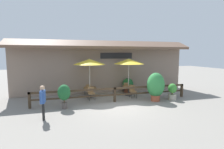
# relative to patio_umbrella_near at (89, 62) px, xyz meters

# --- Properties ---
(ground_plane) EXTENTS (60.00, 60.00, 0.00)m
(ground_plane) POSITION_rel_patio_umbrella_near_xyz_m (1.39, -2.67, -2.58)
(ground_plane) COLOR gray
(building_facade) EXTENTS (14.28, 1.49, 4.23)m
(building_facade) POSITION_rel_patio_umbrella_near_xyz_m (1.39, 1.43, -0.42)
(building_facade) COLOR gray
(building_facade) RESTS_ON ground
(patio_railing) EXTENTS (10.40, 0.14, 0.95)m
(patio_railing) POSITION_rel_patio_umbrella_near_xyz_m (1.39, -1.62, -1.89)
(patio_railing) COLOR #3D2D1E
(patio_railing) RESTS_ON ground
(patio_umbrella_near) EXTENTS (2.27, 2.27, 2.81)m
(patio_umbrella_near) POSITION_rel_patio_umbrella_near_xyz_m (0.00, 0.00, 0.00)
(patio_umbrella_near) COLOR #B7B2A8
(patio_umbrella_near) RESTS_ON ground
(dining_table_near) EXTENTS (0.92, 0.92, 0.75)m
(dining_table_near) POSITION_rel_patio_umbrella_near_xyz_m (0.00, 0.00, -1.98)
(dining_table_near) COLOR brown
(dining_table_near) RESTS_ON ground
(chair_near_streetside) EXTENTS (0.46, 0.46, 0.87)m
(chair_near_streetside) POSITION_rel_patio_umbrella_near_xyz_m (-0.01, -0.67, -2.09)
(chair_near_streetside) COLOR olive
(chair_near_streetside) RESTS_ON ground
(chair_near_wallside) EXTENTS (0.48, 0.48, 0.87)m
(chair_near_wallside) POSITION_rel_patio_umbrella_near_xyz_m (-0.06, 0.67, -2.09)
(chair_near_wallside) COLOR olive
(chair_near_wallside) RESTS_ON ground
(patio_umbrella_middle) EXTENTS (2.27, 2.27, 2.81)m
(patio_umbrella_middle) POSITION_rel_patio_umbrella_near_xyz_m (2.93, -0.11, 0.00)
(patio_umbrella_middle) COLOR #B7B2A8
(patio_umbrella_middle) RESTS_ON ground
(dining_table_middle) EXTENTS (0.92, 0.92, 0.75)m
(dining_table_middle) POSITION_rel_patio_umbrella_near_xyz_m (2.93, -0.11, -1.98)
(dining_table_middle) COLOR brown
(dining_table_middle) RESTS_ON ground
(chair_middle_streetside) EXTENTS (0.44, 0.44, 0.87)m
(chair_middle_streetside) POSITION_rel_patio_umbrella_near_xyz_m (2.98, -0.85, -2.09)
(chair_middle_streetside) COLOR olive
(chair_middle_streetside) RESTS_ON ground
(chair_middle_wallside) EXTENTS (0.48, 0.48, 0.87)m
(chair_middle_wallside) POSITION_rel_patio_umbrella_near_xyz_m (3.00, 0.64, -2.09)
(chair_middle_wallside) COLOR olive
(chair_middle_wallside) RESTS_ON ground
(potted_plant_broad_leaf) EXTENTS (0.72, 0.65, 1.41)m
(potted_plant_broad_leaf) POSITION_rel_patio_umbrella_near_xyz_m (-1.81, -2.21, -1.69)
(potted_plant_broad_leaf) COLOR #564C47
(potted_plant_broad_leaf) RESTS_ON ground
(potted_plant_tall_tropical) EXTENTS (0.60, 0.58, 1.12)m
(potted_plant_tall_tropical) POSITION_rel_patio_umbrella_near_xyz_m (5.36, -2.15, -2.00)
(potted_plant_tall_tropical) COLOR #B7AD99
(potted_plant_tall_tropical) RESTS_ON ground
(potted_plant_small_flowering) EXTENTS (1.19, 1.07, 1.90)m
(potted_plant_small_flowering) POSITION_rel_patio_umbrella_near_xyz_m (4.09, -2.12, -1.55)
(potted_plant_small_flowering) COLOR #9E4C33
(potted_plant_small_flowering) RESTS_ON ground
(potted_plant_entrance_palm) EXTENTS (0.89, 0.80, 1.17)m
(potted_plant_entrance_palm) POSITION_rel_patio_umbrella_near_xyz_m (3.26, 0.88, -1.95)
(potted_plant_entrance_palm) COLOR brown
(potted_plant_entrance_palm) RESTS_ON ground
(pedestrian) EXTENTS (0.23, 0.58, 1.66)m
(pedestrian) POSITION_rel_patio_umbrella_near_xyz_m (-2.78, -3.72, -1.52)
(pedestrian) COLOR black
(pedestrian) RESTS_ON ground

